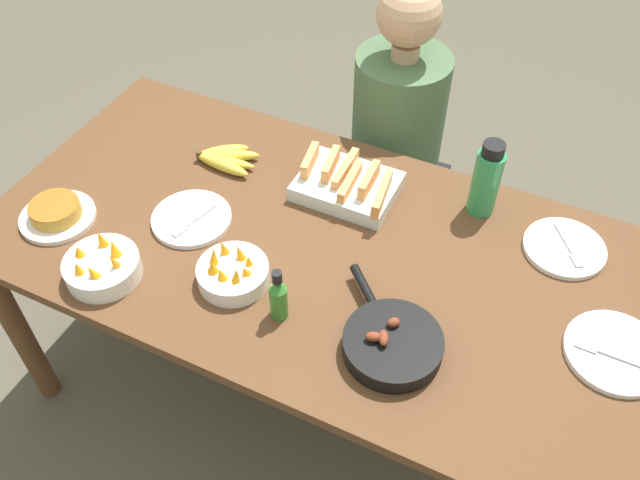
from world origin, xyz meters
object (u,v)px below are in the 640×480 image
(banana_bunch, at_px, (224,158))
(fruit_bowl_citrus, at_px, (102,267))
(empty_plate_near_front, at_px, (615,353))
(hot_sauce_bottle, at_px, (278,297))
(water_bottle, at_px, (486,180))
(skillet, at_px, (392,343))
(empty_plate_far_right, at_px, (564,248))
(empty_plate_far_left, at_px, (192,219))
(fruit_bowl_mango, at_px, (232,272))
(frittata_plate_center, at_px, (56,213))
(melon_tray, at_px, (348,184))
(person_figure, at_px, (393,170))

(banana_bunch, relative_size, fruit_bowl_citrus, 1.01)
(empty_plate_near_front, height_order, hot_sauce_bottle, hot_sauce_bottle)
(fruit_bowl_citrus, height_order, hot_sauce_bottle, hot_sauce_bottle)
(water_bottle, xyz_separation_m, hot_sauce_bottle, (-0.34, -0.59, -0.04))
(skillet, xyz_separation_m, hot_sauce_bottle, (-0.29, -0.02, 0.04))
(empty_plate_near_front, xyz_separation_m, empty_plate_far_right, (-0.18, 0.29, 0.00))
(empty_plate_far_left, distance_m, fruit_bowl_citrus, 0.29)
(water_bottle, bearing_deg, banana_bunch, -169.32)
(empty_plate_near_front, relative_size, fruit_bowl_citrus, 1.23)
(banana_bunch, xyz_separation_m, fruit_bowl_mango, (0.27, -0.40, 0.01))
(banana_bunch, bearing_deg, empty_plate_far_left, -79.55)
(empty_plate_far_left, bearing_deg, water_bottle, 29.09)
(frittata_plate_center, height_order, empty_plate_far_right, frittata_plate_center)
(empty_plate_far_left, bearing_deg, fruit_bowl_mango, -32.19)
(skillet, relative_size, fruit_bowl_citrus, 1.55)
(frittata_plate_center, xyz_separation_m, empty_plate_far_left, (0.35, 0.16, -0.02))
(empty_plate_far_right, xyz_separation_m, water_bottle, (-0.26, 0.06, 0.11))
(empty_plate_near_front, height_order, fruit_bowl_mango, fruit_bowl_mango)
(fruit_bowl_mango, bearing_deg, hot_sauce_bottle, -15.69)
(fruit_bowl_citrus, relative_size, water_bottle, 0.83)
(hot_sauce_bottle, bearing_deg, water_bottle, 59.66)
(fruit_bowl_mango, xyz_separation_m, water_bottle, (0.51, 0.54, 0.08))
(hot_sauce_bottle, bearing_deg, frittata_plate_center, 178.16)
(empty_plate_far_left, bearing_deg, melon_tray, 40.37)
(banana_bunch, height_order, frittata_plate_center, frittata_plate_center)
(empty_plate_far_left, height_order, fruit_bowl_citrus, fruit_bowl_citrus)
(skillet, relative_size, empty_plate_near_front, 1.26)
(fruit_bowl_citrus, distance_m, person_figure, 1.14)
(skillet, distance_m, fruit_bowl_mango, 0.45)
(skillet, height_order, fruit_bowl_citrus, fruit_bowl_citrus)
(empty_plate_far_left, distance_m, person_figure, 0.86)
(banana_bunch, height_order, empty_plate_far_left, banana_bunch)
(skillet, bearing_deg, frittata_plate_center, 44.61)
(empty_plate_far_left, bearing_deg, hot_sauce_bottle, -25.72)
(empty_plate_far_right, relative_size, fruit_bowl_mango, 1.18)
(empty_plate_far_right, relative_size, water_bottle, 0.93)
(frittata_plate_center, height_order, hot_sauce_bottle, hot_sauce_bottle)
(water_bottle, bearing_deg, person_figure, 138.70)
(empty_plate_far_right, bearing_deg, empty_plate_far_left, -160.48)
(banana_bunch, bearing_deg, skillet, -30.16)
(melon_tray, xyz_separation_m, empty_plate_near_front, (0.81, -0.24, -0.03))
(frittata_plate_center, distance_m, person_figure, 1.17)
(fruit_bowl_mango, bearing_deg, water_bottle, 46.98)
(empty_plate_far_right, height_order, water_bottle, water_bottle)
(fruit_bowl_mango, xyz_separation_m, fruit_bowl_citrus, (-0.32, -0.13, 0.00))
(person_figure, bearing_deg, frittata_plate_center, -127.79)
(banana_bunch, bearing_deg, fruit_bowl_mango, -55.99)
(banana_bunch, distance_m, empty_plate_near_front, 1.23)
(banana_bunch, height_order, empty_plate_far_right, banana_bunch)
(skillet, relative_size, frittata_plate_center, 1.44)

